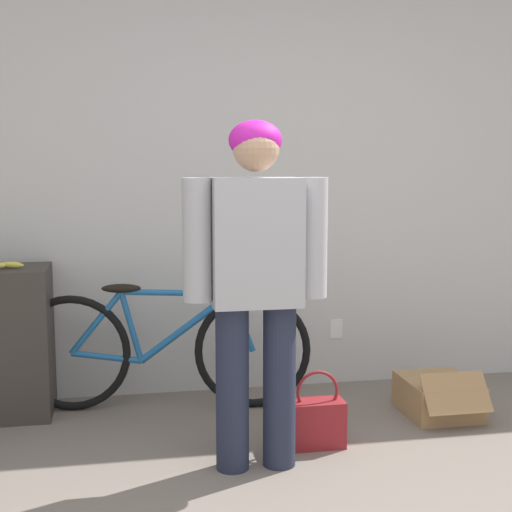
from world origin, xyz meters
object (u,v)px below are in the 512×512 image
bicycle (162,348)px  cardboard_box (438,396)px  person (256,270)px  handbag (317,421)px

bicycle → cardboard_box: bicycle is taller
bicycle → cardboard_box: (1.51, -0.38, -0.25)m
person → handbag: (0.34, 0.18, -0.79)m
cardboard_box → person: bearing=-156.5°
bicycle → handbag: 1.02m
person → handbag: person is taller
bicycle → handbag: size_ratio=4.34×
person → bicycle: person is taller
handbag → cardboard_box: handbag is taller
bicycle → cardboard_box: 1.57m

